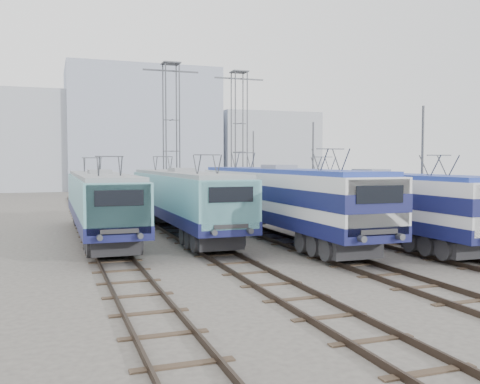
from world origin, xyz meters
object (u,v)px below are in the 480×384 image
catenary_tower_west (171,131)px  mast_rear (253,169)px  mast_mid (313,171)px  safety_cone (465,234)px  mast_front (422,175)px  locomotive_center_left (182,197)px  locomotive_far_left (100,199)px  locomotive_center_right (280,195)px  catenary_tower_east (239,133)px  locomotive_far_right (372,198)px

catenary_tower_west → mast_rear: 9.99m
mast_mid → mast_rear: same height
mast_mid → mast_rear: 12.00m
safety_cone → mast_front: bearing=137.9°
locomotive_center_left → mast_mid: size_ratio=2.52×
locomotive_far_left → mast_rear: (15.35, 17.06, 1.34)m
locomotive_center_right → mast_mid: (6.35, 8.51, 1.13)m
mast_mid → safety_cone: size_ratio=13.81×
locomotive_center_left → safety_cone: size_ratio=34.84×
locomotive_center_left → mast_rear: bearing=57.6°
catenary_tower_east → mast_front: catenary_tower_east is taller
locomotive_center_right → mast_front: size_ratio=2.66×
mast_front → locomotive_far_left: bearing=155.7°
catenary_tower_east → safety_cone: bearing=-81.1°
catenary_tower_east → safety_cone: 24.45m
catenary_tower_west → mast_rear: size_ratio=1.71×
locomotive_far_left → safety_cone: size_ratio=34.14×
locomotive_center_right → mast_mid: size_ratio=2.66×
catenary_tower_east → locomotive_far_left: bearing=-131.3°
mast_front → safety_cone: 3.61m
locomotive_far_left → safety_cone: (16.90, -8.33, -1.61)m
locomotive_far_left → locomotive_center_left: size_ratio=0.98×
locomotive_far_right → mast_mid: mast_mid is taller
catenary_tower_west → catenary_tower_east: (6.50, 2.00, 0.00)m
mast_rear → locomotive_center_right: bearing=-107.2°
locomotive_far_left → catenary_tower_east: 20.56m
catenary_tower_east → mast_rear: 4.28m
locomotive_far_right → safety_cone: bearing=-41.7°
locomotive_far_left → catenary_tower_east: (13.25, 15.06, 4.48)m
locomotive_far_left → locomotive_center_right: 9.64m
locomotive_far_left → mast_rear: 22.99m
locomotive_center_left → catenary_tower_west: catenary_tower_west is taller
catenary_tower_east → mast_mid: 10.69m
locomotive_far_right → catenary_tower_east: (-0.25, 20.37, 4.40)m
mast_mid → mast_rear: size_ratio=1.00×
mast_mid → locomotive_far_left: bearing=-161.7°
locomotive_far_right → catenary_tower_east: 20.84m
locomotive_center_right → safety_cone: (7.90, -4.88, -1.82)m
locomotive_center_left → safety_cone: locomotive_center_left is taller
locomotive_center_left → catenary_tower_east: bearing=59.9°
catenary_tower_west → mast_mid: (8.60, -8.00, -3.14)m
locomotive_far_left → mast_front: mast_front is taller
locomotive_far_right → mast_rear: bearing=85.3°
catenary_tower_west → safety_cone: catenary_tower_west is taller
locomotive_center_left → mast_rear: 20.30m
locomotive_far_right → mast_mid: bearing=79.9°
locomotive_far_left → locomotive_center_left: locomotive_center_left is taller
locomotive_far_right → mast_rear: (1.85, 22.37, 1.26)m
mast_front → mast_mid: (0.00, 12.00, 0.00)m
locomotive_center_left → catenary_tower_west: (2.25, 13.11, 4.44)m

